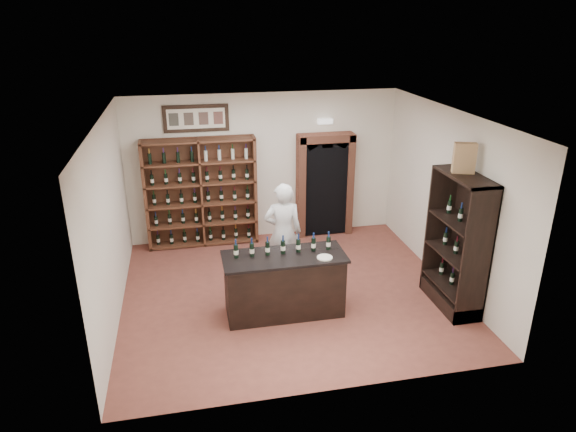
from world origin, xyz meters
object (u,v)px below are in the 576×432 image
at_px(wine_shelf, 201,192).
at_px(shopkeeper, 283,233).
at_px(wine_crate, 464,158).
at_px(tasting_counter, 284,285).
at_px(side_cabinet, 456,262).
at_px(counter_bottle_0, 236,251).

xyz_separation_m(wine_shelf, shopkeeper, (1.30, -1.86, -0.20)).
xyz_separation_m(wine_shelf, wine_crate, (3.80, -3.12, 1.33)).
bearing_deg(wine_shelf, tasting_counter, -69.44).
relative_size(side_cabinet, shopkeeper, 1.22).
distance_m(wine_shelf, wine_crate, 5.09).
distance_m(wine_shelf, shopkeeper, 2.27).
height_order(side_cabinet, wine_crate, wine_crate).
relative_size(wine_shelf, tasting_counter, 1.17).
bearing_deg(tasting_counter, counter_bottle_0, 173.63).
xyz_separation_m(wine_shelf, side_cabinet, (3.82, -3.23, -0.35)).
relative_size(wine_shelf, shopkeeper, 1.22).
relative_size(tasting_counter, shopkeeper, 1.05).
relative_size(counter_bottle_0, wine_crate, 0.66).
xyz_separation_m(side_cabinet, wine_crate, (-0.03, 0.11, 1.67)).
xyz_separation_m(tasting_counter, shopkeeper, (0.20, 1.07, 0.40)).
distance_m(wine_shelf, side_cabinet, 5.02).
xyz_separation_m(counter_bottle_0, wine_crate, (3.42, -0.27, 1.32)).
xyz_separation_m(counter_bottle_0, side_cabinet, (3.44, -0.38, -0.35)).
height_order(tasting_counter, wine_crate, wine_crate).
distance_m(tasting_counter, counter_bottle_0, 0.95).
relative_size(wine_shelf, wine_crate, 4.80).
bearing_deg(wine_crate, wine_shelf, 159.15).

